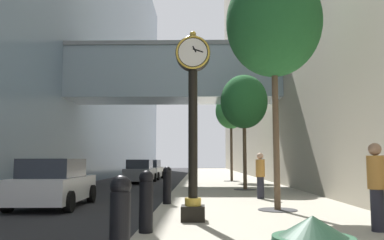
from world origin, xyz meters
name	(u,v)px	position (x,y,z in m)	size (l,w,h in m)	color
ground_plane	(182,182)	(0.00, 27.00, 0.00)	(110.00, 110.00, 0.00)	#262628
sidewalk_right	(222,179)	(3.02, 30.00, 0.07)	(6.04, 80.00, 0.14)	#ADA593
building_block_left	(52,8)	(-11.06, 29.95, 14.27)	(21.98, 80.00, 28.64)	#758EA8
street_clock	(193,114)	(1.10, 7.84, 2.64)	(0.84, 0.55, 4.56)	black
bollard_nearest	(120,219)	(0.20, 3.80, 0.77)	(0.29, 0.29, 1.21)	black
bollard_second	(146,200)	(0.20, 6.34, 0.77)	(0.29, 0.29, 1.21)	black
bollard_fourth	(167,184)	(0.20, 11.42, 0.77)	(0.29, 0.29, 1.21)	black
street_tree_near	(273,24)	(3.47, 9.86, 5.60)	(2.82, 2.82, 7.10)	#333335
street_tree_mid_near	(244,102)	(3.47, 17.71, 4.41)	(2.31, 2.31, 5.63)	#333335
street_tree_mid_far	(231,111)	(3.47, 25.57, 4.94)	(2.16, 2.16, 6.08)	#333335
pedestrian_walking	(377,184)	(4.81, 6.54, 1.07)	(0.52, 0.46, 1.75)	#23232D
pedestrian_by_clock	(260,174)	(3.52, 13.22, 1.03)	(0.36, 0.36, 1.69)	#23232D
car_grey_near	(140,172)	(-2.82, 25.60, 0.78)	(2.01, 4.43, 1.61)	slate
car_silver_mid	(150,170)	(-2.84, 30.98, 0.78)	(2.08, 4.60, 1.60)	#B7BABF
car_white_far	(54,183)	(-3.59, 11.64, 0.78)	(2.16, 4.20, 1.60)	silver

